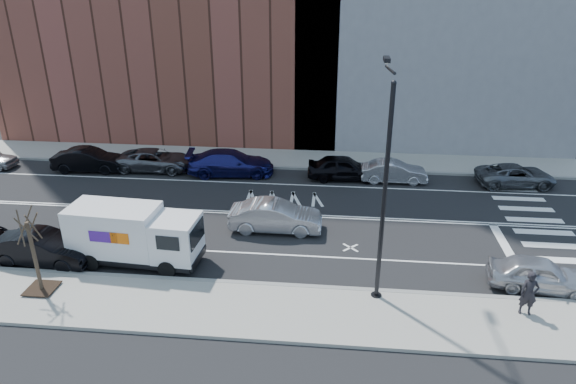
% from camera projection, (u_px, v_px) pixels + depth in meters
% --- Properties ---
extents(ground, '(120.00, 120.00, 0.00)m').
position_uv_depth(ground, '(242.00, 213.00, 28.68)').
color(ground, black).
rests_on(ground, ground).
extents(sidewalk_near, '(44.00, 3.60, 0.15)m').
position_uv_depth(sidewalk_near, '(202.00, 307.00, 20.64)').
color(sidewalk_near, gray).
rests_on(sidewalk_near, ground).
extents(sidewalk_far, '(44.00, 3.60, 0.15)m').
position_uv_depth(sidewalk_far, '(264.00, 158.00, 36.66)').
color(sidewalk_far, gray).
rests_on(sidewalk_far, ground).
extents(curb_near, '(44.00, 0.25, 0.17)m').
position_uv_depth(curb_near, '(213.00, 282.00, 22.27)').
color(curb_near, gray).
rests_on(curb_near, ground).
extents(curb_far, '(44.00, 0.25, 0.17)m').
position_uv_depth(curb_far, '(261.00, 167.00, 35.02)').
color(curb_far, gray).
rests_on(curb_far, ground).
extents(crosswalk, '(3.00, 14.00, 0.01)m').
position_uv_depth(crosswalk, '(539.00, 226.00, 27.22)').
color(crosswalk, white).
rests_on(crosswalk, ground).
extents(road_markings, '(40.00, 8.60, 0.01)m').
position_uv_depth(road_markings, '(242.00, 213.00, 28.68)').
color(road_markings, white).
rests_on(road_markings, ground).
extents(streetlight, '(0.44, 4.02, 9.34)m').
position_uv_depth(streetlight, '(384.00, 181.00, 19.70)').
color(streetlight, black).
rests_on(streetlight, ground).
extents(street_tree, '(1.20, 1.20, 3.75)m').
position_uv_depth(street_tree, '(36.00, 263.00, 21.08)').
color(street_tree, black).
rests_on(street_tree, ground).
extents(fedex_van, '(6.16, 2.48, 2.76)m').
position_uv_depth(fedex_van, '(134.00, 234.00, 23.35)').
color(fedex_van, black).
rests_on(fedex_van, ground).
extents(far_parked_b, '(4.75, 1.83, 1.54)m').
position_uv_depth(far_parked_b, '(89.00, 160.00, 34.29)').
color(far_parked_b, black).
rests_on(far_parked_b, ground).
extents(far_parked_c, '(5.07, 2.34, 1.41)m').
position_uv_depth(far_parked_c, '(155.00, 160.00, 34.46)').
color(far_parked_c, '#53555C').
rests_on(far_parked_c, ground).
extents(far_parked_d, '(5.85, 2.89, 1.63)m').
position_uv_depth(far_parked_d, '(231.00, 163.00, 33.67)').
color(far_parked_d, navy).
rests_on(far_parked_d, ground).
extents(far_parked_e, '(4.64, 2.04, 1.55)m').
position_uv_depth(far_parked_e, '(343.00, 168.00, 32.96)').
color(far_parked_e, black).
rests_on(far_parked_e, ground).
extents(far_parked_f, '(4.18, 1.53, 1.37)m').
position_uv_depth(far_parked_f, '(394.00, 172.00, 32.58)').
color(far_parked_f, '#AFAFB4').
rests_on(far_parked_f, ground).
extents(far_parked_g, '(4.97, 2.62, 1.33)m').
position_uv_depth(far_parked_g, '(516.00, 175.00, 32.02)').
color(far_parked_g, '#55595E').
rests_on(far_parked_g, ground).
extents(driving_sedan, '(4.78, 1.68, 1.57)m').
position_uv_depth(driving_sedan, '(276.00, 216.00, 26.51)').
color(driving_sedan, '#B6B7BB').
rests_on(driving_sedan, ground).
extents(near_parked_rear_a, '(4.76, 1.89, 1.54)m').
position_uv_depth(near_parked_rear_a, '(43.00, 248.00, 23.57)').
color(near_parked_rear_a, black).
rests_on(near_parked_rear_a, ground).
extents(near_parked_front, '(4.38, 2.20, 1.43)m').
position_uv_depth(near_parked_front, '(540.00, 274.00, 21.68)').
color(near_parked_front, '#BABABF').
rests_on(near_parked_front, ground).
extents(pedestrian, '(0.70, 0.48, 1.85)m').
position_uv_depth(pedestrian, '(529.00, 293.00, 19.78)').
color(pedestrian, black).
rests_on(pedestrian, sidewalk_near).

